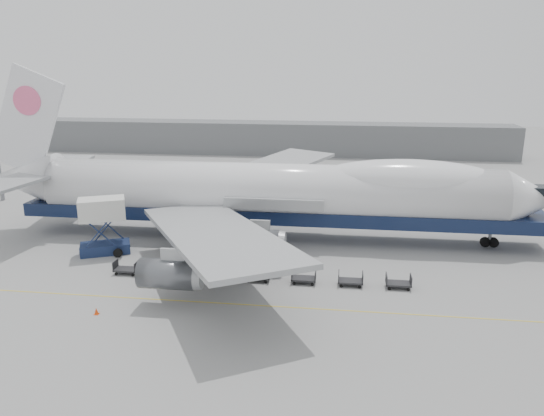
# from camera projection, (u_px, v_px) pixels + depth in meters

# --- Properties ---
(ground) EXTENTS (260.00, 260.00, 0.00)m
(ground) POSITION_uv_depth(u_px,v_px,m) (252.00, 277.00, 51.30)
(ground) COLOR gray
(ground) RESTS_ON ground
(apron_line) EXTENTS (60.00, 0.15, 0.01)m
(apron_line) POSITION_uv_depth(u_px,v_px,m) (241.00, 304.00, 45.57)
(apron_line) COLOR gold
(apron_line) RESTS_ON ground
(hangar) EXTENTS (110.00, 8.00, 7.00)m
(hangar) POSITION_uv_depth(u_px,v_px,m) (260.00, 138.00, 118.45)
(hangar) COLOR slate
(hangar) RESTS_ON ground
(airliner) EXTENTS (67.00, 55.30, 19.98)m
(airliner) POSITION_uv_depth(u_px,v_px,m) (274.00, 192.00, 61.16)
(airliner) COLOR white
(airliner) RESTS_ON ground
(catering_truck) EXTENTS (5.74, 4.92, 6.14)m
(catering_truck) POSITION_uv_depth(u_px,v_px,m) (103.00, 223.00, 56.81)
(catering_truck) COLOR navy
(catering_truck) RESTS_ON ground
(traffic_cone) EXTENTS (0.40, 0.40, 0.59)m
(traffic_cone) POSITION_uv_depth(u_px,v_px,m) (96.00, 311.00, 43.75)
(traffic_cone) COLOR #E7400C
(traffic_cone) RESTS_ON ground
(dolly_0) EXTENTS (2.30, 1.35, 1.30)m
(dolly_0) POSITION_uv_depth(u_px,v_px,m) (126.00, 269.00, 52.00)
(dolly_0) COLOR #2D2D30
(dolly_0) RESTS_ON ground
(dolly_1) EXTENTS (2.30, 1.35, 1.30)m
(dolly_1) POSITION_uv_depth(u_px,v_px,m) (169.00, 271.00, 51.45)
(dolly_1) COLOR #2D2D30
(dolly_1) RESTS_ON ground
(dolly_2) EXTENTS (2.30, 1.35, 1.30)m
(dolly_2) POSITION_uv_depth(u_px,v_px,m) (213.00, 273.00, 50.90)
(dolly_2) COLOR #2D2D30
(dolly_2) RESTS_ON ground
(dolly_3) EXTENTS (2.30, 1.35, 1.30)m
(dolly_3) POSITION_uv_depth(u_px,v_px,m) (258.00, 275.00, 50.35)
(dolly_3) COLOR #2D2D30
(dolly_3) RESTS_ON ground
(dolly_4) EXTENTS (2.30, 1.35, 1.30)m
(dolly_4) POSITION_uv_depth(u_px,v_px,m) (304.00, 278.00, 49.80)
(dolly_4) COLOR #2D2D30
(dolly_4) RESTS_ON ground
(dolly_5) EXTENTS (2.30, 1.35, 1.30)m
(dolly_5) POSITION_uv_depth(u_px,v_px,m) (351.00, 280.00, 49.25)
(dolly_5) COLOR #2D2D30
(dolly_5) RESTS_ON ground
(dolly_6) EXTENTS (2.30, 1.35, 1.30)m
(dolly_6) POSITION_uv_depth(u_px,v_px,m) (398.00, 283.00, 48.70)
(dolly_6) COLOR #2D2D30
(dolly_6) RESTS_ON ground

